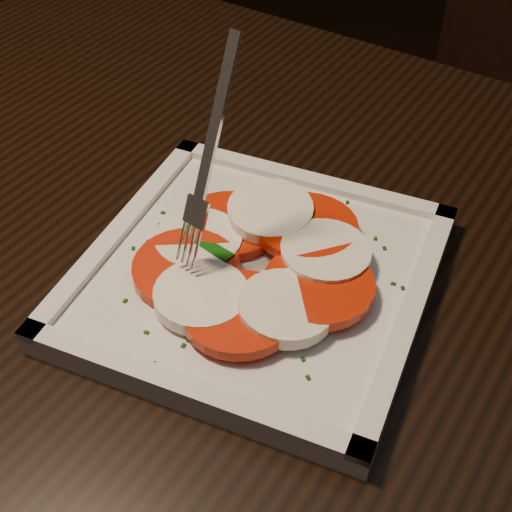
{
  "coord_description": "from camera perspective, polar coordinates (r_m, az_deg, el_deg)",
  "views": [
    {
      "loc": [
        0.11,
        -0.33,
        1.13
      ],
      "look_at": [
        -0.1,
        -0.02,
        0.78
      ],
      "focal_mm": 50.0,
      "sensor_mm": 36.0,
      "label": 1
    }
  ],
  "objects": [
    {
      "name": "caprese_salad",
      "position": [
        0.51,
        0.01,
        -0.41
      ],
      "size": [
        0.2,
        0.22,
        0.02
      ],
      "color": "red",
      "rests_on": "plate"
    },
    {
      "name": "table",
      "position": [
        0.58,
        5.05,
        -12.4
      ],
      "size": [
        1.22,
        0.83,
        0.75
      ],
      "rotation": [
        0.0,
        0.0,
        0.02
      ],
      "color": "black",
      "rests_on": "ground"
    },
    {
      "name": "plate",
      "position": [
        0.52,
        0.0,
        -1.78
      ],
      "size": [
        0.29,
        0.29,
        0.01
      ],
      "primitive_type": "cube",
      "rotation": [
        0.0,
        0.0,
        0.2
      ],
      "color": "white",
      "rests_on": "table"
    },
    {
      "name": "fork",
      "position": [
        0.47,
        -3.12,
        8.57
      ],
      "size": [
        0.03,
        0.07,
        0.15
      ],
      "primitive_type": null,
      "rotation": [
        0.0,
        0.0,
        -0.05
      ],
      "color": "white",
      "rests_on": "caprese_salad"
    }
  ]
}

